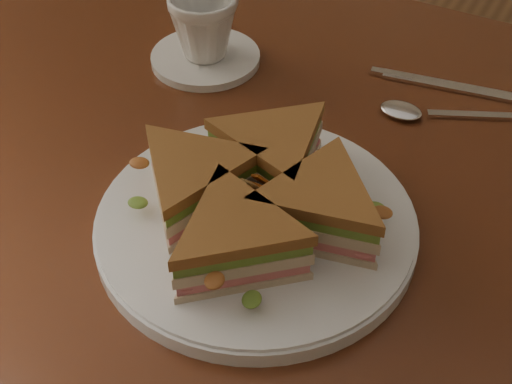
% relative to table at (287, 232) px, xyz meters
% --- Properties ---
extents(table, '(1.20, 0.80, 0.75)m').
position_rel_table_xyz_m(table, '(0.00, 0.00, 0.00)').
color(table, '#3B1A0D').
rests_on(table, ground).
extents(plate, '(0.30, 0.30, 0.02)m').
position_rel_table_xyz_m(plate, '(0.01, -0.10, 0.11)').
color(plate, silver).
rests_on(plate, table).
extents(sandwich_wedges, '(0.28, 0.28, 0.06)m').
position_rel_table_xyz_m(sandwich_wedges, '(0.01, -0.10, 0.14)').
color(sandwich_wedges, beige).
rests_on(sandwich_wedges, plate).
extents(crisps_mound, '(0.09, 0.09, 0.05)m').
position_rel_table_xyz_m(crisps_mound, '(0.01, -0.10, 0.14)').
color(crisps_mound, '#BC5718').
rests_on(crisps_mound, plate).
extents(spoon, '(0.17, 0.09, 0.01)m').
position_rel_table_xyz_m(spoon, '(0.09, 0.15, 0.10)').
color(spoon, silver).
rests_on(spoon, table).
extents(knife, '(0.21, 0.05, 0.00)m').
position_rel_table_xyz_m(knife, '(0.11, 0.22, 0.10)').
color(knife, silver).
rests_on(knife, table).
extents(saucer, '(0.13, 0.13, 0.01)m').
position_rel_table_xyz_m(saucer, '(-0.18, 0.13, 0.10)').
color(saucer, silver).
rests_on(saucer, table).
extents(coffee_cup, '(0.09, 0.09, 0.08)m').
position_rel_table_xyz_m(coffee_cup, '(-0.18, 0.13, 0.15)').
color(coffee_cup, silver).
rests_on(coffee_cup, saucer).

